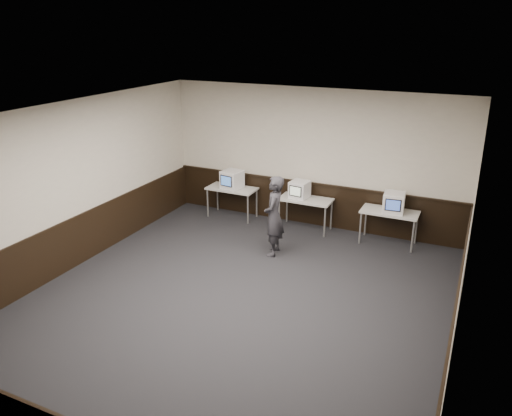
{
  "coord_description": "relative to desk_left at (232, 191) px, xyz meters",
  "views": [
    {
      "loc": [
        3.49,
        -6.61,
        4.54
      ],
      "look_at": [
        -0.32,
        1.6,
        1.15
      ],
      "focal_mm": 35.0,
      "sensor_mm": 36.0,
      "label": 1
    }
  ],
  "objects": [
    {
      "name": "floor",
      "position": [
        1.9,
        -3.6,
        -0.68
      ],
      "size": [
        8.0,
        8.0,
        0.0
      ],
      "primitive_type": "plane",
      "color": "black",
      "rests_on": "ground"
    },
    {
      "name": "ceiling",
      "position": [
        1.9,
        -3.6,
        2.52
      ],
      "size": [
        8.0,
        8.0,
        0.0
      ],
      "primitive_type": "plane",
      "rotation": [
        3.14,
        0.0,
        0.0
      ],
      "color": "white",
      "rests_on": "back_wall"
    },
    {
      "name": "back_wall",
      "position": [
        1.9,
        0.4,
        0.92
      ],
      "size": [
        7.0,
        0.0,
        7.0
      ],
      "primitive_type": "plane",
      "rotation": [
        1.57,
        0.0,
        0.0
      ],
      "color": "beige",
      "rests_on": "ground"
    },
    {
      "name": "front_wall",
      "position": [
        1.9,
        -7.6,
        0.92
      ],
      "size": [
        7.0,
        0.0,
        7.0
      ],
      "primitive_type": "plane",
      "rotation": [
        -1.57,
        0.0,
        0.0
      ],
      "color": "beige",
      "rests_on": "ground"
    },
    {
      "name": "left_wall",
      "position": [
        -1.6,
        -3.6,
        0.92
      ],
      "size": [
        0.0,
        8.0,
        8.0
      ],
      "primitive_type": "plane",
      "rotation": [
        1.57,
        0.0,
        1.57
      ],
      "color": "beige",
      "rests_on": "ground"
    },
    {
      "name": "right_wall",
      "position": [
        5.4,
        -3.6,
        0.92
      ],
      "size": [
        0.0,
        8.0,
        8.0
      ],
      "primitive_type": "plane",
      "rotation": [
        1.57,
        0.0,
        -1.57
      ],
      "color": "beige",
      "rests_on": "ground"
    },
    {
      "name": "wainscot_back",
      "position": [
        1.9,
        0.38,
        -0.18
      ],
      "size": [
        6.98,
        0.04,
        1.0
      ],
      "primitive_type": "cube",
      "color": "black",
      "rests_on": "back_wall"
    },
    {
      "name": "wainscot_left",
      "position": [
        -1.58,
        -3.6,
        -0.18
      ],
      "size": [
        0.04,
        7.98,
        1.0
      ],
      "primitive_type": "cube",
      "color": "black",
      "rests_on": "left_wall"
    },
    {
      "name": "wainscot_right",
      "position": [
        5.38,
        -3.6,
        -0.18
      ],
      "size": [
        0.04,
        7.98,
        1.0
      ],
      "primitive_type": "cube",
      "color": "black",
      "rests_on": "right_wall"
    },
    {
      "name": "wainscot_rail",
      "position": [
        1.9,
        0.36,
        0.34
      ],
      "size": [
        6.98,
        0.06,
        0.04
      ],
      "primitive_type": "cube",
      "color": "black",
      "rests_on": "wainscot_back"
    },
    {
      "name": "desk_left",
      "position": [
        0.0,
        0.0,
        0.0
      ],
      "size": [
        1.2,
        0.6,
        0.75
      ],
      "color": "beige",
      "rests_on": "ground"
    },
    {
      "name": "desk_center",
      "position": [
        1.9,
        0.0,
        0.0
      ],
      "size": [
        1.2,
        0.6,
        0.75
      ],
      "color": "beige",
      "rests_on": "ground"
    },
    {
      "name": "desk_right",
      "position": [
        3.8,
        0.0,
        0.0
      ],
      "size": [
        1.2,
        0.6,
        0.75
      ],
      "color": "beige",
      "rests_on": "ground"
    },
    {
      "name": "emac_left",
      "position": [
        0.02,
        -0.03,
        0.29
      ],
      "size": [
        0.51,
        0.53,
        0.44
      ],
      "rotation": [
        0.0,
        0.0,
        -0.16
      ],
      "color": "white",
      "rests_on": "desk_left"
    },
    {
      "name": "emac_center",
      "position": [
        1.75,
        -0.01,
        0.27
      ],
      "size": [
        0.44,
        0.47,
        0.4
      ],
      "rotation": [
        0.0,
        0.0,
        -0.11
      ],
      "color": "white",
      "rests_on": "desk_center"
    },
    {
      "name": "emac_right",
      "position": [
        3.87,
        -0.04,
        0.29
      ],
      "size": [
        0.47,
        0.5,
        0.43
      ],
      "rotation": [
        0.0,
        0.0,
        0.09
      ],
      "color": "white",
      "rests_on": "desk_right"
    },
    {
      "name": "person",
      "position": [
        1.75,
        -1.52,
        0.16
      ],
      "size": [
        0.5,
        0.67,
        1.68
      ],
      "primitive_type": "imported",
      "rotation": [
        0.0,
        0.0,
        -1.4
      ],
      "color": "#29282E",
      "rests_on": "ground"
    }
  ]
}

